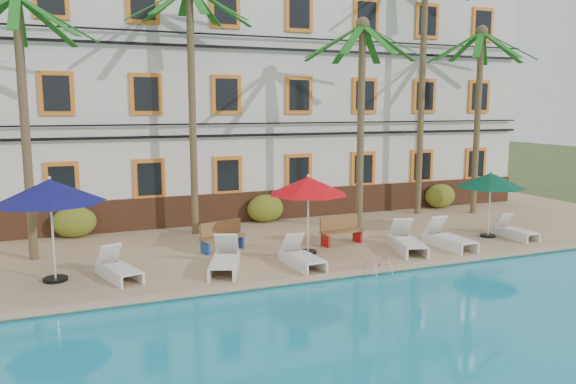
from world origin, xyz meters
name	(u,v)px	position (x,y,z in m)	size (l,w,h in m)	color
ground	(344,273)	(0.00, 0.00, 0.00)	(100.00, 100.00, 0.00)	#384C23
pool_deck	(282,233)	(0.00, 5.00, 0.12)	(30.00, 12.00, 0.25)	tan
swimming_pool	(527,376)	(0.00, -7.00, 0.10)	(26.00, 12.00, 0.20)	#1790B1
pool_coping	(359,272)	(0.00, -0.90, 0.28)	(30.00, 0.35, 0.06)	tan
hotel_building	(241,93)	(0.00, 9.98, 5.37)	(25.40, 6.44, 10.22)	silver
palm_a	(22,88)	(-8.40, 4.01, 5.34)	(4.38, 4.38, 7.91)	brown
palm_b	(191,76)	(-3.12, 5.63, 5.87)	(4.38, 4.38, 8.84)	brown
palm_c	(361,95)	(2.72, 4.04, 5.21)	(4.38, 4.38, 7.69)	brown
palm_d	(423,58)	(6.60, 5.86, 6.76)	(4.38, 4.38, 10.44)	brown
palm_e	(479,94)	(8.88, 5.06, 5.31)	(4.38, 4.38, 7.87)	brown
shrub_left	(74,222)	(-7.19, 6.60, 0.80)	(1.50, 0.90, 1.10)	#1A5017
shrub_mid	(266,208)	(-0.07, 6.60, 0.80)	(1.50, 0.90, 1.10)	#1A5017
shrub_right	(440,196)	(8.30, 6.60, 0.80)	(1.50, 0.90, 1.10)	#1A5017
umbrella_blue	(50,192)	(-7.78, 1.50, 2.64)	(2.80, 2.80, 2.79)	black
umbrella_red	(308,186)	(-0.45, 1.59, 2.38)	(2.50, 2.50, 2.50)	black
umbrella_green	(491,181)	(6.36, 1.27, 2.25)	(2.35, 2.35, 2.35)	black
lounger_a	(118,268)	(-6.22, 1.12, 0.53)	(1.16, 1.93, 0.86)	silver
lounger_b	(225,260)	(-3.38, 0.72, 0.56)	(1.40, 2.16, 0.96)	silver
lounger_c	(301,256)	(-1.19, 0.37, 0.54)	(0.79, 1.91, 0.88)	silver
lounger_d	(407,241)	(2.59, 0.68, 0.56)	(1.25, 2.16, 0.97)	silver
lounger_e	(448,238)	(4.13, 0.60, 0.56)	(0.80, 2.04, 0.95)	silver
lounger_f	(514,230)	(7.14, 0.85, 0.51)	(0.64, 1.70, 0.80)	silver
bench_left	(221,236)	(-2.86, 2.97, 0.72)	(1.57, 0.92, 0.93)	olive
bench_right	(340,230)	(1.06, 2.31, 0.72)	(1.55, 0.68, 0.93)	olive
pool_ladder	(378,272)	(0.53, -1.00, 0.25)	(0.54, 0.74, 0.74)	silver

